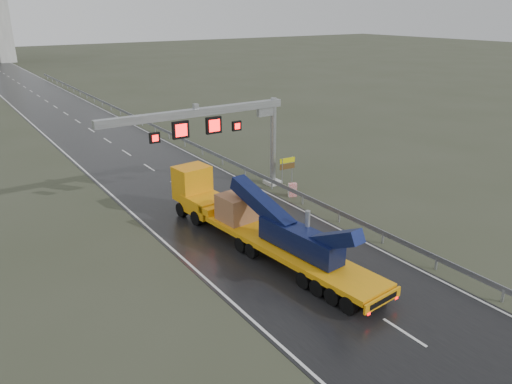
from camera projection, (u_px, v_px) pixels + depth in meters
ground at (372, 312)px, 24.25m from camera, size 400.00×400.00×0.00m
road at (107, 141)px, 55.45m from camera, size 11.00×200.00×0.02m
guardrail at (198, 146)px, 50.59m from camera, size 0.20×140.00×1.40m
sign_gantry at (222, 125)px, 37.43m from camera, size 14.90×1.20×7.42m
heavy_haul_truck at (248, 218)px, 30.99m from camera, size 4.27×17.86×4.16m
exit_sign_pair at (287, 166)px, 40.90m from camera, size 1.42×0.16×2.44m
striped_barrier at (292, 190)px, 38.94m from camera, size 0.72×0.55×1.07m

